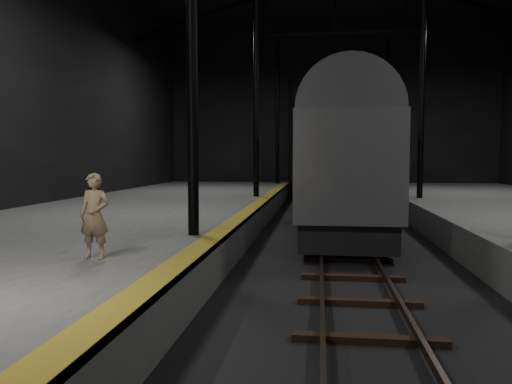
# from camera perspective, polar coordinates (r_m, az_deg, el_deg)

# --- Properties ---
(ground) EXTENTS (44.00, 44.00, 0.00)m
(ground) POSITION_cam_1_polar(r_m,az_deg,el_deg) (15.96, 10.04, -6.44)
(ground) COLOR black
(ground) RESTS_ON ground
(platform_left) EXTENTS (9.00, 43.80, 1.00)m
(platform_left) POSITION_cam_1_polar(r_m,az_deg,el_deg) (17.22, -15.80, -4.08)
(platform_left) COLOR #4D4D4B
(platform_left) RESTS_ON ground
(tactile_strip) EXTENTS (0.50, 43.80, 0.01)m
(tactile_strip) POSITION_cam_1_polar(r_m,az_deg,el_deg) (15.98, -1.65, -2.72)
(tactile_strip) COLOR olive
(tactile_strip) RESTS_ON platform_left
(track) EXTENTS (2.40, 43.00, 0.24)m
(track) POSITION_cam_1_polar(r_m,az_deg,el_deg) (15.94, 10.05, -6.19)
(track) COLOR #3F3328
(track) RESTS_ON ground
(train) EXTENTS (3.07, 20.49, 5.48)m
(train) POSITION_cam_1_polar(r_m,az_deg,el_deg) (23.35, 9.23, 4.39)
(train) COLOR #929599
(train) RESTS_ON ground
(woman) EXTENTS (0.60, 0.42, 1.58)m
(woman) POSITION_cam_1_polar(r_m,az_deg,el_deg) (9.68, -17.97, -2.61)
(woman) COLOR #907658
(woman) RESTS_ON platform_left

